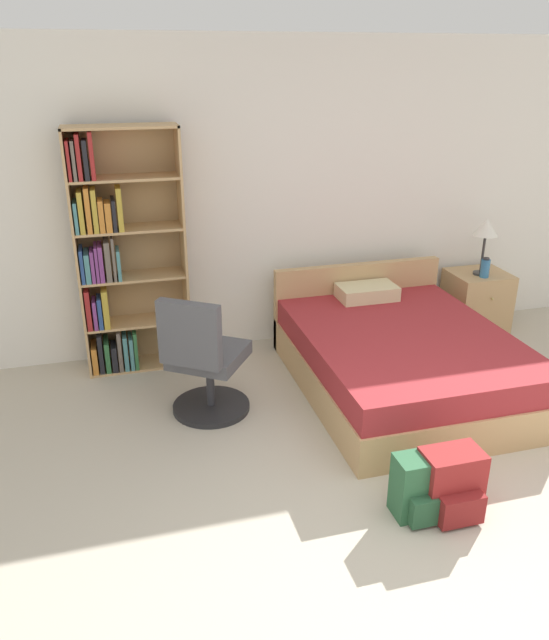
{
  "coord_description": "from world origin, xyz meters",
  "views": [
    {
      "loc": [
        -1.58,
        -1.9,
        2.42
      ],
      "look_at": [
        -0.52,
        1.98,
        0.71
      ],
      "focal_mm": 35.0,
      "sensor_mm": 36.0,
      "label": 1
    }
  ],
  "objects_px": {
    "backpack_green": "(423,487)",
    "water_bottle": "(485,268)",
    "bookshelf": "(117,259)",
    "table_lamp": "(486,230)",
    "bed": "(399,356)",
    "nightstand": "(476,301)",
    "office_chair": "(204,363)",
    "backpack_red": "(451,484)"
  },
  "relations": [
    {
      "from": "bed",
      "to": "nightstand",
      "type": "bearing_deg",
      "value": 34.93
    },
    {
      "from": "water_bottle",
      "to": "backpack_red",
      "type": "height_order",
      "value": "water_bottle"
    },
    {
      "from": "table_lamp",
      "to": "water_bottle",
      "type": "height_order",
      "value": "table_lamp"
    },
    {
      "from": "backpack_green",
      "to": "backpack_red",
      "type": "height_order",
      "value": "backpack_red"
    },
    {
      "from": "bed",
      "to": "table_lamp",
      "type": "bearing_deg",
      "value": 34.19
    },
    {
      "from": "bed",
      "to": "table_lamp",
      "type": "xyz_separation_m",
      "value": [
        1.18,
        0.8,
        0.73
      ]
    },
    {
      "from": "bed",
      "to": "nightstand",
      "type": "relative_size",
      "value": 3.53
    },
    {
      "from": "office_chair",
      "to": "backpack_green",
      "type": "bearing_deg",
      "value": -54.03
    },
    {
      "from": "water_bottle",
      "to": "backpack_green",
      "type": "distance_m",
      "value": 2.79
    },
    {
      "from": "bookshelf",
      "to": "bed",
      "type": "distance_m",
      "value": 2.35
    },
    {
      "from": "bed",
      "to": "office_chair",
      "type": "xyz_separation_m",
      "value": [
        -1.54,
        -0.05,
        0.17
      ]
    },
    {
      "from": "office_chair",
      "to": "backpack_green",
      "type": "relative_size",
      "value": 2.54
    },
    {
      "from": "nightstand",
      "to": "bookshelf",
      "type": "bearing_deg",
      "value": 178.88
    },
    {
      "from": "backpack_green",
      "to": "backpack_red",
      "type": "relative_size",
      "value": 0.95
    },
    {
      "from": "nightstand",
      "to": "bed",
      "type": "bearing_deg",
      "value": -145.07
    },
    {
      "from": "backpack_green",
      "to": "water_bottle",
      "type": "bearing_deg",
      "value": 51.59
    },
    {
      "from": "bookshelf",
      "to": "table_lamp",
      "type": "relative_size",
      "value": 3.75
    },
    {
      "from": "bed",
      "to": "backpack_green",
      "type": "relative_size",
      "value": 5.3
    },
    {
      "from": "water_bottle",
      "to": "bookshelf",
      "type": "bearing_deg",
      "value": 176.8
    },
    {
      "from": "nightstand",
      "to": "table_lamp",
      "type": "relative_size",
      "value": 1.08
    },
    {
      "from": "water_bottle",
      "to": "bed",
      "type": "bearing_deg",
      "value": -148.32
    },
    {
      "from": "office_chair",
      "to": "nightstand",
      "type": "bearing_deg",
      "value": 17.88
    },
    {
      "from": "bookshelf",
      "to": "water_bottle",
      "type": "xyz_separation_m",
      "value": [
        3.23,
        -0.18,
        -0.3
      ]
    },
    {
      "from": "nightstand",
      "to": "table_lamp",
      "type": "distance_m",
      "value": 0.7
    },
    {
      "from": "table_lamp",
      "to": "backpack_red",
      "type": "relative_size",
      "value": 1.33
    },
    {
      "from": "office_chair",
      "to": "backpack_red",
      "type": "bearing_deg",
      "value": -50.52
    },
    {
      "from": "backpack_green",
      "to": "backpack_red",
      "type": "distance_m",
      "value": 0.16
    },
    {
      "from": "nightstand",
      "to": "water_bottle",
      "type": "distance_m",
      "value": 0.39
    },
    {
      "from": "nightstand",
      "to": "backpack_green",
      "type": "height_order",
      "value": "nightstand"
    },
    {
      "from": "bed",
      "to": "office_chair",
      "type": "height_order",
      "value": "office_chair"
    },
    {
      "from": "office_chair",
      "to": "backpack_red",
      "type": "height_order",
      "value": "office_chair"
    },
    {
      "from": "backpack_green",
      "to": "backpack_red",
      "type": "xyz_separation_m",
      "value": [
        0.16,
        -0.03,
        0.01
      ]
    },
    {
      "from": "bookshelf",
      "to": "office_chair",
      "type": "relative_size",
      "value": 2.06
    },
    {
      "from": "backpack_red",
      "to": "bookshelf",
      "type": "bearing_deg",
      "value": 125.39
    },
    {
      "from": "bookshelf",
      "to": "water_bottle",
      "type": "distance_m",
      "value": 3.25
    },
    {
      "from": "backpack_red",
      "to": "table_lamp",
      "type": "bearing_deg",
      "value": 55.44
    },
    {
      "from": "bookshelf",
      "to": "bed",
      "type": "xyz_separation_m",
      "value": [
        2.06,
        -0.9,
        -0.69
      ]
    },
    {
      "from": "table_lamp",
      "to": "water_bottle",
      "type": "xyz_separation_m",
      "value": [
        -0.01,
        -0.08,
        -0.33
      ]
    },
    {
      "from": "bed",
      "to": "nightstand",
      "type": "xyz_separation_m",
      "value": [
        1.2,
        0.84,
        0.03
      ]
    },
    {
      "from": "office_chair",
      "to": "table_lamp",
      "type": "distance_m",
      "value": 2.91
    },
    {
      "from": "bookshelf",
      "to": "table_lamp",
      "type": "height_order",
      "value": "bookshelf"
    },
    {
      "from": "bed",
      "to": "water_bottle",
      "type": "bearing_deg",
      "value": 31.68
    }
  ]
}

